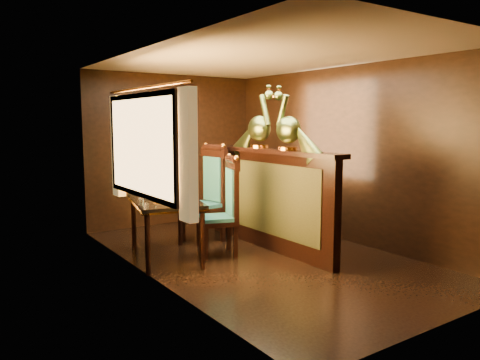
# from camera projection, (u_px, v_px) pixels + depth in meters

# --- Properties ---
(ground) EXTENTS (5.00, 5.00, 0.00)m
(ground) POSITION_uv_depth(u_px,v_px,m) (262.00, 256.00, 6.01)
(ground) COLOR black
(ground) RESTS_ON ground
(room_shell) EXTENTS (3.04, 5.04, 2.52)m
(room_shell) POSITION_uv_depth(u_px,v_px,m) (256.00, 133.00, 5.78)
(room_shell) COLOR black
(room_shell) RESTS_ON ground
(partition) EXTENTS (0.26, 2.70, 1.36)m
(partition) POSITION_uv_depth(u_px,v_px,m) (267.00, 196.00, 6.34)
(partition) COLOR black
(partition) RESTS_ON ground
(dining_table) EXTENTS (1.06, 1.43, 0.96)m
(dining_table) POSITION_uv_depth(u_px,v_px,m) (165.00, 205.00, 5.84)
(dining_table) COLOR black
(dining_table) RESTS_ON ground
(chair_left) EXTENTS (0.60, 0.62, 1.31)m
(chair_left) POSITION_uv_depth(u_px,v_px,m) (227.00, 203.00, 6.01)
(chair_left) COLOR black
(chair_left) RESTS_ON ground
(chair_right) EXTENTS (0.56, 0.58, 1.41)m
(chair_right) POSITION_uv_depth(u_px,v_px,m) (210.00, 190.00, 6.77)
(chair_right) COLOR black
(chair_right) RESTS_ON ground
(peacock_left) EXTENTS (0.26, 0.69, 0.82)m
(peacock_left) POSITION_uv_depth(u_px,v_px,m) (289.00, 118.00, 5.87)
(peacock_left) COLOR #1A503D
(peacock_left) RESTS_ON partition
(peacock_right) EXTENTS (0.27, 0.71, 0.84)m
(peacock_right) POSITION_uv_depth(u_px,v_px,m) (259.00, 117.00, 6.38)
(peacock_right) COLOR #1A503D
(peacock_right) RESTS_ON partition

